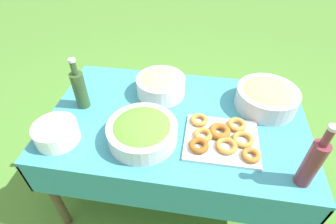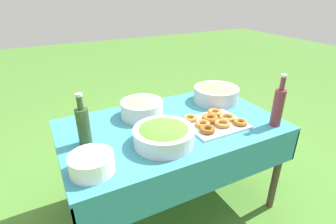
% 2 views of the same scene
% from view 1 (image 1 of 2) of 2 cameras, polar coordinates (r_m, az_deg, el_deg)
% --- Properties ---
extents(ground_plane, '(14.00, 14.00, 0.00)m').
position_cam_1_polar(ground_plane, '(2.02, 1.43, -15.79)').
color(ground_plane, '#477A2D').
extents(picnic_table, '(1.44, 0.87, 0.70)m').
position_cam_1_polar(picnic_table, '(1.54, 1.82, -3.67)').
color(picnic_table, teal).
rests_on(picnic_table, ground_plane).
extents(salad_bowl, '(0.36, 0.36, 0.12)m').
position_cam_1_polar(salad_bowl, '(1.32, -5.62, -4.08)').
color(salad_bowl, silver).
rests_on(salad_bowl, picnic_table).
extents(pasta_bowl, '(0.29, 0.29, 0.13)m').
position_cam_1_polar(pasta_bowl, '(1.60, -1.58, 6.07)').
color(pasta_bowl, silver).
rests_on(pasta_bowl, picnic_table).
extents(donut_platter, '(0.39, 0.33, 0.05)m').
position_cam_1_polar(donut_platter, '(1.36, 11.60, -5.56)').
color(donut_platter, silver).
rests_on(donut_platter, picnic_table).
extents(plate_stack, '(0.22, 0.22, 0.10)m').
position_cam_1_polar(plate_stack, '(1.44, -23.14, -4.17)').
color(plate_stack, white).
rests_on(plate_stack, picnic_table).
extents(olive_oil_bottle, '(0.07, 0.07, 0.31)m').
position_cam_1_polar(olive_oil_bottle, '(1.56, -18.68, 4.85)').
color(olive_oil_bottle, '#2D4723').
rests_on(olive_oil_bottle, picnic_table).
extents(wine_bottle, '(0.07, 0.07, 0.35)m').
position_cam_1_polar(wine_bottle, '(1.24, 28.91, -9.60)').
color(wine_bottle, maroon).
rests_on(wine_bottle, picnic_table).
extents(bread_bowl, '(0.35, 0.35, 0.14)m').
position_cam_1_polar(bread_bowl, '(1.61, 20.75, 3.20)').
color(bread_bowl, '#B2B7BC').
rests_on(bread_bowl, picnic_table).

